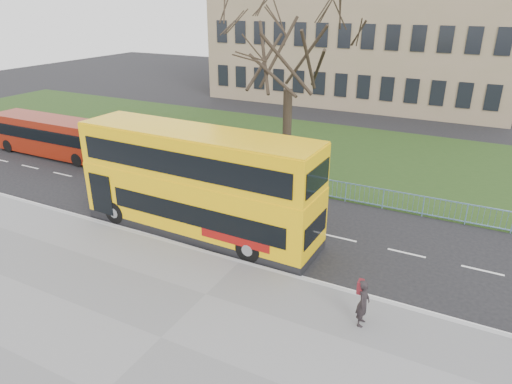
% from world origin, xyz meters
% --- Properties ---
extents(ground, '(120.00, 120.00, 0.00)m').
position_xyz_m(ground, '(0.00, 0.00, 0.00)').
color(ground, black).
rests_on(ground, ground).
extents(pavement, '(80.00, 10.50, 0.12)m').
position_xyz_m(pavement, '(0.00, -6.75, 0.06)').
color(pavement, slate).
rests_on(pavement, ground).
extents(kerb, '(80.00, 0.20, 0.14)m').
position_xyz_m(kerb, '(0.00, -1.55, 0.07)').
color(kerb, '#9A9A9D').
rests_on(kerb, ground).
extents(grass_verge, '(80.00, 15.40, 0.08)m').
position_xyz_m(grass_verge, '(0.00, 14.30, 0.04)').
color(grass_verge, '#203A15').
rests_on(grass_verge, ground).
extents(guard_railing, '(40.00, 0.12, 1.10)m').
position_xyz_m(guard_railing, '(0.00, 6.60, 0.55)').
color(guard_railing, '#6C97C0').
rests_on(guard_railing, ground).
extents(bare_tree, '(8.33, 8.33, 11.89)m').
position_xyz_m(bare_tree, '(-3.00, 10.00, 6.03)').
color(bare_tree, black).
rests_on(bare_tree, grass_verge).
extents(civic_building, '(30.00, 15.00, 14.00)m').
position_xyz_m(civic_building, '(-5.00, 35.00, 7.00)').
color(civic_building, '#867655').
rests_on(civic_building, ground).
extents(yellow_bus, '(11.56, 3.02, 4.82)m').
position_xyz_m(yellow_bus, '(-3.08, 0.11, 2.58)').
color(yellow_bus, yellow).
rests_on(yellow_bus, ground).
extents(red_bus, '(9.97, 2.33, 2.63)m').
position_xyz_m(red_bus, '(-18.42, 5.04, 1.40)').
color(red_bus, maroon).
rests_on(red_bus, ground).
extents(pedestrian, '(0.42, 0.62, 1.67)m').
position_xyz_m(pedestrian, '(5.52, -3.13, 0.96)').
color(pedestrian, black).
rests_on(pedestrian, pavement).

